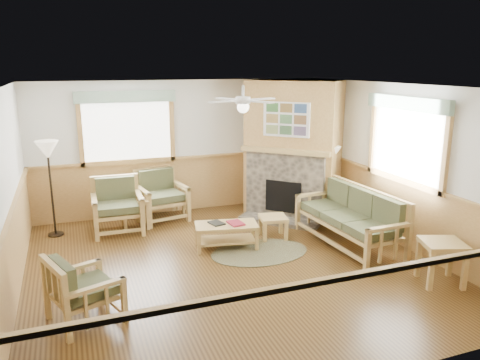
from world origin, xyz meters
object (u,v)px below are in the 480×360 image
object	(u,v)px
floor_lamp_left	(51,189)
floor_lamp_right	(330,183)
end_table_chairs	(135,214)
end_table_sofa	(441,262)
armchair_back_left	(117,206)
armchair_back_right	(162,195)
armchair_left	(84,288)
footstool	(273,227)
sofa	(348,218)
coffee_table	(226,236)

from	to	relation	value
floor_lamp_left	floor_lamp_right	xyz separation A→B (m)	(5.10, -0.94, -0.13)
end_table_chairs	floor_lamp_right	world-z (taller)	floor_lamp_right
end_table_chairs	end_table_sofa	world-z (taller)	end_table_sofa
armchair_back_left	floor_lamp_right	distance (m)	4.08
armchair_back_right	armchair_left	distance (m)	3.79
footstool	floor_lamp_right	distance (m)	1.67
armchair_back_right	sofa	bearing A→B (deg)	-51.95
armchair_back_right	footstool	world-z (taller)	armchair_back_right
armchair_left	footstool	size ratio (longest dim) A/B	1.81
sofa	end_table_sofa	world-z (taller)	sofa
floor_lamp_right	armchair_left	bearing A→B (deg)	-154.24
coffee_table	armchair_left	bearing A→B (deg)	-134.53
armchair_back_right	floor_lamp_right	xyz separation A→B (m)	(3.11, -1.16, 0.25)
sofa	end_table_chairs	world-z (taller)	sofa
armchair_back_left	armchair_back_right	xyz separation A→B (m)	(0.89, 0.42, -0.00)
armchair_back_right	armchair_back_left	bearing A→B (deg)	-164.80
end_table_sofa	sofa	bearing A→B (deg)	103.68
armchair_back_right	coffee_table	world-z (taller)	armchair_back_right
floor_lamp_left	footstool	bearing A→B (deg)	-22.44
end_table_chairs	armchair_back_right	bearing A→B (deg)	29.27
armchair_back_left	end_table_chairs	size ratio (longest dim) A/B	1.77
coffee_table	floor_lamp_right	size ratio (longest dim) A/B	0.70
sofa	armchair_back_right	xyz separation A→B (m)	(-2.70, 2.45, 0.01)
armchair_left	end_table_sofa	distance (m)	4.77
sofa	floor_lamp_left	size ratio (longest dim) A/B	1.21
armchair_back_right	floor_lamp_right	size ratio (longest dim) A/B	0.66
armchair_back_right	coffee_table	size ratio (longest dim) A/B	0.95
armchair_left	end_table_sofa	world-z (taller)	armchair_left
coffee_table	floor_lamp_left	xyz separation A→B (m)	(-2.71, 1.63, 0.66)
end_table_chairs	floor_lamp_left	bearing A→B (deg)	175.77
armchair_back_left	floor_lamp_left	world-z (taller)	floor_lamp_left
sofa	end_table_sofa	bearing A→B (deg)	10.51
sofa	coffee_table	xyz separation A→B (m)	(-1.98, 0.60, -0.27)
sofa	end_table_chairs	xyz separation A→B (m)	(-3.27, 2.12, -0.20)
floor_lamp_right	armchair_back_right	bearing A→B (deg)	159.58
floor_lamp_left	sofa	bearing A→B (deg)	-25.41
armchair_back_left	end_table_sofa	distance (m)	5.47
armchair_left	floor_lamp_left	size ratio (longest dim) A/B	0.48
armchair_left	end_table_chairs	bearing A→B (deg)	-38.24
armchair_back_right	footstool	xyz separation A→B (m)	(1.64, -1.72, -0.29)
armchair_left	end_table_chairs	xyz separation A→B (m)	(1.03, 3.11, -0.14)
armchair_back_left	armchair_left	size ratio (longest dim) A/B	1.18
sofa	armchair_left	world-z (taller)	sofa
armchair_back_left	coffee_table	xyz separation A→B (m)	(1.61, -1.43, -0.28)
sofa	armchair_back_left	size ratio (longest dim) A/B	2.14
end_table_sofa	floor_lamp_left	distance (m)	6.46
armchair_back_left	end_table_chairs	bearing A→B (deg)	17.69
end_table_sofa	footstool	bearing A→B (deg)	121.29
floor_lamp_right	floor_lamp_left	bearing A→B (deg)	169.57
sofa	armchair_back_left	bearing A→B (deg)	-122.63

